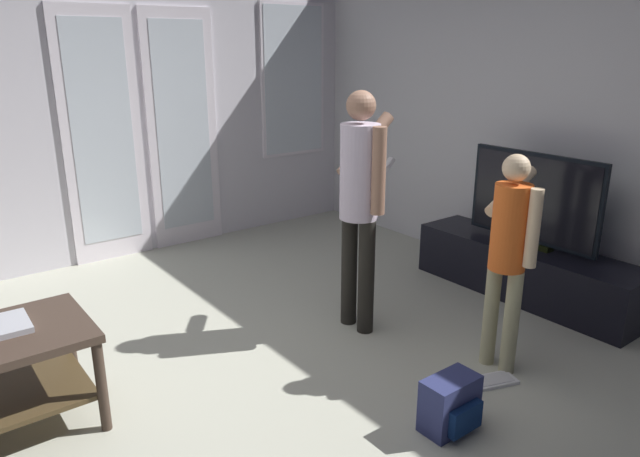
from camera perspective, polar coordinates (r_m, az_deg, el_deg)
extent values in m
cube|color=#B8B8A5|center=(3.19, -8.52, -16.57)|extent=(5.54, 5.19, 0.02)
cube|color=silver|center=(5.08, -23.76, 10.67)|extent=(5.54, 0.06, 2.57)
cube|color=white|center=(5.14, -20.49, 8.14)|extent=(0.65, 0.02, 2.11)
cube|color=silver|center=(5.12, -20.50, 8.67)|extent=(0.49, 0.01, 1.81)
cube|color=white|center=(5.39, -13.28, 9.16)|extent=(0.65, 0.02, 2.11)
cube|color=silver|center=(5.37, -13.26, 9.67)|extent=(0.49, 0.01, 1.81)
cube|color=white|center=(5.94, -2.64, 14.25)|extent=(0.74, 0.02, 1.47)
cube|color=silver|center=(5.93, -2.56, 14.25)|extent=(0.68, 0.01, 1.41)
cube|color=silver|center=(4.63, 22.19, 10.32)|extent=(0.06, 5.19, 2.57)
cylinder|color=#3D2E25|center=(3.02, -20.60, -14.27)|extent=(0.05, 0.05, 0.47)
cylinder|color=#3D2E25|center=(3.46, -23.26, -10.29)|extent=(0.05, 0.05, 0.47)
cube|color=black|center=(4.51, 19.49, -3.93)|extent=(0.45, 1.67, 0.39)
cube|color=black|center=(4.44, 19.77, -1.36)|extent=(0.08, 0.35, 0.04)
cube|color=black|center=(4.35, 20.22, 2.84)|extent=(0.04, 1.00, 0.63)
cube|color=black|center=(4.34, 20.08, 2.81)|extent=(0.00, 0.95, 0.58)
cylinder|color=black|center=(3.68, 4.55, -4.80)|extent=(0.10, 0.10, 0.74)
cylinder|color=black|center=(3.79, 2.87, -4.09)|extent=(0.10, 0.10, 0.74)
cylinder|color=silver|center=(3.54, 3.91, 5.54)|extent=(0.24, 0.24, 0.58)
sphere|color=#9E725A|center=(3.48, 4.04, 11.94)|extent=(0.18, 0.18, 0.18)
cylinder|color=#9E725A|center=(3.42, 5.78, 5.61)|extent=(0.08, 0.08, 0.52)
cylinder|color=#9E725A|center=(3.77, 4.49, 8.19)|extent=(0.45, 0.10, 0.40)
cube|color=white|center=(3.94, 6.55, 6.08)|extent=(0.13, 0.04, 0.11)
cylinder|color=tan|center=(3.42, 18.21, -8.79)|extent=(0.08, 0.08, 0.60)
cylinder|color=tan|center=(3.48, 16.39, -8.12)|extent=(0.08, 0.08, 0.60)
cylinder|color=orange|center=(3.26, 18.14, 0.10)|extent=(0.20, 0.20, 0.47)
sphere|color=beige|center=(3.18, 18.69, 5.65)|extent=(0.14, 0.14, 0.14)
cylinder|color=beige|center=(3.19, 20.17, 0.00)|extent=(0.07, 0.07, 0.42)
cylinder|color=beige|center=(3.44, 18.23, 3.51)|extent=(0.41, 0.08, 0.24)
cube|color=white|center=(3.62, 19.71, 2.54)|extent=(0.14, 0.05, 0.09)
cube|color=navy|center=(2.97, 12.59, -16.36)|extent=(0.28, 0.16, 0.27)
cube|color=navy|center=(2.93, 14.09, -17.66)|extent=(0.20, 0.04, 0.13)
cube|color=white|center=(3.38, 15.28, -14.47)|extent=(0.46, 0.26, 0.02)
cube|color=silver|center=(3.38, 15.29, -14.31)|extent=(0.41, 0.22, 0.00)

